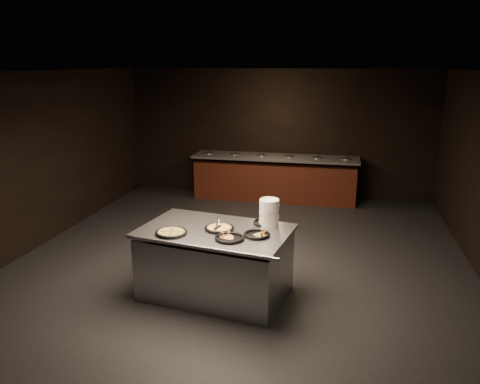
{
  "coord_description": "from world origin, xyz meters",
  "views": [
    {
      "loc": [
        1.44,
        -6.65,
        3.01
      ],
      "look_at": [
        -0.09,
        0.3,
        1.05
      ],
      "focal_mm": 35.0,
      "sensor_mm": 36.0,
      "label": 1
    }
  ],
  "objects_px": {
    "plate_stack": "(269,213)",
    "serving_counter": "(215,263)",
    "pan_veggie_whole": "(171,232)",
    "pan_cheese_whole": "(219,228)"
  },
  "relations": [
    {
      "from": "plate_stack",
      "to": "serving_counter",
      "type": "bearing_deg",
      "value": -156.32
    },
    {
      "from": "serving_counter",
      "to": "plate_stack",
      "type": "xyz_separation_m",
      "value": [
        0.67,
        0.29,
        0.66
      ]
    },
    {
      "from": "serving_counter",
      "to": "pan_cheese_whole",
      "type": "xyz_separation_m",
      "value": [
        0.06,
        0.01,
        0.5
      ]
    },
    {
      "from": "plate_stack",
      "to": "pan_cheese_whole",
      "type": "distance_m",
      "value": 0.69
    },
    {
      "from": "serving_counter",
      "to": "pan_veggie_whole",
      "type": "xyz_separation_m",
      "value": [
        -0.49,
        -0.28,
        0.5
      ]
    },
    {
      "from": "plate_stack",
      "to": "pan_veggie_whole",
      "type": "height_order",
      "value": "plate_stack"
    },
    {
      "from": "pan_cheese_whole",
      "to": "pan_veggie_whole",
      "type": "bearing_deg",
      "value": -152.52
    },
    {
      "from": "serving_counter",
      "to": "pan_cheese_whole",
      "type": "distance_m",
      "value": 0.5
    },
    {
      "from": "serving_counter",
      "to": "plate_stack",
      "type": "bearing_deg",
      "value": 32.62
    },
    {
      "from": "serving_counter",
      "to": "pan_veggie_whole",
      "type": "relative_size",
      "value": 5.15
    }
  ]
}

